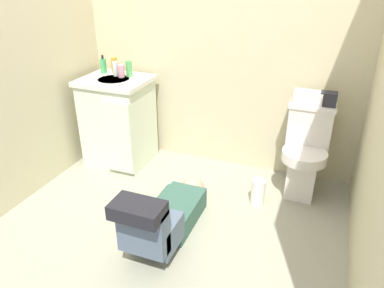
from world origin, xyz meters
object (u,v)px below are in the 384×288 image
at_px(person_plumber, 165,216).
at_px(bottle_amber, 114,65).
at_px(tissue_box, 308,97).
at_px(paper_towel_roll, 258,192).
at_px(faucet, 122,69).
at_px(bottle_clear, 115,69).
at_px(vanity_cabinet, 119,120).
at_px(bottle_pink, 121,71).
at_px(soap_dispenser, 103,66).
at_px(toiletry_bag, 329,99).
at_px(toilet, 305,152).
at_px(bottle_green, 129,69).

height_order(person_plumber, bottle_amber, bottle_amber).
bearing_deg(tissue_box, paper_towel_roll, -121.88).
height_order(faucet, bottle_amber, bottle_amber).
distance_m(tissue_box, bottle_clear, 1.69).
bearing_deg(vanity_cabinet, bottle_amber, 120.46).
height_order(faucet, bottle_pink, bottle_pink).
bearing_deg(bottle_amber, faucet, -10.74).
bearing_deg(soap_dispenser, bottle_amber, 21.17).
xyz_separation_m(faucet, tissue_box, (1.66, 0.02, -0.07)).
relative_size(tissue_box, paper_towel_roll, 1.03).
xyz_separation_m(person_plumber, tissue_box, (0.77, 1.04, 0.62)).
bearing_deg(toiletry_bag, person_plumber, -131.52).
bearing_deg(faucet, bottle_clear, -115.58).
bearing_deg(soap_dispenser, vanity_cabinet, -33.10).
bearing_deg(vanity_cabinet, bottle_clear, 114.23).
distance_m(vanity_cabinet, bottle_pink, 0.46).
bearing_deg(tissue_box, bottle_amber, -179.85).
bearing_deg(paper_towel_roll, bottle_pink, 167.35).
bearing_deg(soap_dispenser, toiletry_bag, 1.21).
bearing_deg(bottle_clear, paper_towel_roll, -12.59).
bearing_deg(tissue_box, vanity_cabinet, -174.19).
distance_m(toilet, bottle_clear, 1.81).
bearing_deg(bottle_green, toiletry_bag, 1.99).
relative_size(bottle_clear, paper_towel_roll, 0.61).
distance_m(tissue_box, bottle_pink, 1.63).
xyz_separation_m(toiletry_bag, paper_towel_roll, (-0.41, -0.41, -0.70)).
relative_size(person_plumber, tissue_box, 4.84).
bearing_deg(bottle_clear, faucet, 64.42).
height_order(faucet, bottle_green, bottle_green).
bearing_deg(toilet, person_plumber, -130.67).
distance_m(person_plumber, toiletry_bag, 1.53).
xyz_separation_m(vanity_cabinet, toiletry_bag, (1.80, 0.17, 0.39)).
bearing_deg(toilet, tissue_box, 116.43).
bearing_deg(person_plumber, toiletry_bag, 48.48).
height_order(person_plumber, paper_towel_roll, person_plumber).
relative_size(person_plumber, toiletry_bag, 8.59).
bearing_deg(tissue_box, faucet, -179.23).
bearing_deg(bottle_green, soap_dispenser, 176.52).
xyz_separation_m(toiletry_bag, bottle_pink, (-1.77, -0.10, 0.07)).
bearing_deg(bottle_clear, bottle_amber, 125.62).
distance_m(soap_dispenser, bottle_green, 0.28).
distance_m(faucet, toiletry_bag, 1.81).
relative_size(soap_dispenser, bottle_clear, 1.26).
bearing_deg(vanity_cabinet, faucet, 91.31).
distance_m(vanity_cabinet, faucet, 0.47).
height_order(vanity_cabinet, bottle_amber, bottle_amber).
relative_size(bottle_clear, bottle_pink, 1.20).
xyz_separation_m(bottle_pink, paper_towel_roll, (1.37, -0.31, -0.77)).
bearing_deg(tissue_box, toiletry_bag, 0.00).
relative_size(tissue_box, bottle_green, 1.55).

